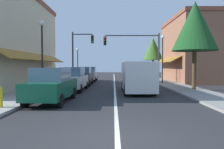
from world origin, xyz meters
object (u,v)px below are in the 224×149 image
parked_car_third_left (83,76)px  street_lamp_left_far (78,58)px  fire_hydrant (0,97)px  parked_car_second_left (73,79)px  traffic_signal_mast_arm (139,48)px  tree_right_near (195,26)px  tree_right_far (153,49)px  parked_car_nearest_left (52,85)px  traffic_signal_left_corner (79,50)px  van_in_lane (137,76)px  street_lamp_right_mid (163,51)px  street_lamp_left_near (42,44)px  parked_car_far_left (89,74)px

parked_car_third_left → street_lamp_left_far: 9.78m
parked_car_third_left → fire_hydrant: parked_car_third_left is taller
parked_car_second_left → parked_car_third_left: same height
traffic_signal_mast_arm → tree_right_near: 7.75m
street_lamp_left_far → fire_hydrant: 21.15m
traffic_signal_mast_arm → street_lamp_left_far: (-7.79, 6.96, -0.76)m
parked_car_second_left → tree_right_far: (9.09, 16.59, 3.60)m
parked_car_nearest_left → street_lamp_left_far: street_lamp_left_far is taller
traffic_signal_left_corner → van_in_lane: bearing=-59.7°
tree_right_near → fire_hydrant: size_ratio=7.70×
street_lamp_left_far → tree_right_far: bearing=12.9°
street_lamp_right_mid → traffic_signal_left_corner: bearing=165.3°
van_in_lane → traffic_signal_left_corner: (-5.57, 9.52, 2.60)m
van_in_lane → tree_right_far: (4.40, 17.61, 3.33)m
parked_car_second_left → street_lamp_left_near: street_lamp_left_near is taller
van_in_lane → traffic_signal_left_corner: traffic_signal_left_corner is taller
parked_car_third_left → fire_hydrant: 11.82m
traffic_signal_left_corner → street_lamp_left_near: (-0.84, -10.21, -0.45)m
parked_car_far_left → fire_hydrant: bearing=-96.2°
street_lamp_right_mid → tree_right_near: size_ratio=0.75×
traffic_signal_left_corner → street_lamp_left_far: traffic_signal_left_corner is taller
parked_car_second_left → tree_right_far: size_ratio=0.67×
street_lamp_right_mid → tree_right_far: size_ratio=0.81×
van_in_lane → street_lamp_left_near: size_ratio=1.06×
parked_car_third_left → street_lamp_left_near: bearing=-105.1°
parked_car_third_left → fire_hydrant: bearing=-98.5°
parked_car_nearest_left → parked_car_third_left: same height
street_lamp_left_near → tree_right_far: bearing=59.4°
street_lamp_right_mid → tree_right_near: 6.23m
parked_car_second_left → traffic_signal_mast_arm: size_ratio=0.68×
street_lamp_right_mid → tree_right_far: (0.97, 10.45, 1.11)m
parked_car_third_left → tree_right_far: size_ratio=0.66×
parked_car_far_left → tree_right_far: bearing=36.4°
parked_car_second_left → van_in_lane: size_ratio=0.80×
street_lamp_left_far → traffic_signal_left_corner: bearing=-78.2°
parked_car_third_left → street_lamp_left_near: 7.07m
parked_car_far_left → van_in_lane: bearing=-67.2°
parked_car_nearest_left → fire_hydrant: 2.52m
parked_car_far_left → tree_right_near: 13.87m
parked_car_far_left → street_lamp_left_near: (-1.79, -11.61, 2.41)m
parked_car_far_left → street_lamp_left_far: street_lamp_left_far is taller
traffic_signal_left_corner → street_lamp_left_far: (-1.15, 5.53, -0.74)m
parked_car_far_left → tree_right_far: size_ratio=0.66×
street_lamp_left_far → tree_right_far: (11.12, 2.56, 1.47)m
tree_right_near → fire_hydrant: (-10.86, -7.14, -4.28)m
street_lamp_left_near → parked_car_third_left: bearing=74.8°
parked_car_far_left → street_lamp_left_near: street_lamp_left_near is taller
van_in_lane → street_lamp_left_near: 6.79m
street_lamp_left_near → tree_right_far: (10.81, 18.29, 1.18)m
parked_car_second_left → van_in_lane: van_in_lane is taller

